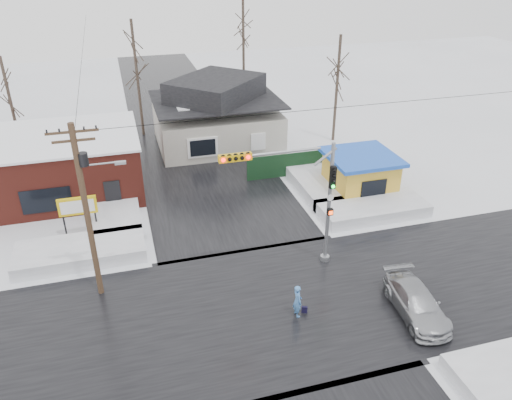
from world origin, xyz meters
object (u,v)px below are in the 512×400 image
object	(u,v)px
marquee_sign	(78,207)
traffic_signal	(302,191)
pedestrian	(297,301)
car	(416,303)
kiosk	(360,174)
utility_pole	(87,204)

from	to	relation	value
marquee_sign	traffic_signal	bearing A→B (deg)	-29.72
pedestrian	car	world-z (taller)	pedestrian
marquee_sign	pedestrian	size ratio (longest dim) A/B	1.50
kiosk	pedestrian	world-z (taller)	kiosk
car	marquee_sign	bearing A→B (deg)	147.96
traffic_signal	utility_pole	distance (m)	10.39
kiosk	marquee_sign	bearing A→B (deg)	-178.45
utility_pole	car	distance (m)	16.07
marquee_sign	kiosk	distance (m)	18.51
car	pedestrian	bearing A→B (deg)	170.37
marquee_sign	utility_pole	bearing A→B (deg)	-79.87
pedestrian	car	xyz separation A→B (m)	(5.44, -1.47, -0.19)
marquee_sign	car	xyz separation A→B (m)	(15.38, -11.80, -1.26)
utility_pole	kiosk	distance (m)	18.95
kiosk	car	bearing A→B (deg)	-104.23
traffic_signal	kiosk	bearing A→B (deg)	44.84
marquee_sign	pedestrian	distance (m)	14.38
marquee_sign	car	size ratio (longest dim) A/B	0.56
marquee_sign	car	distance (m)	19.43
pedestrian	utility_pole	bearing A→B (deg)	61.44
utility_pole	marquee_sign	size ratio (longest dim) A/B	3.53
utility_pole	pedestrian	bearing A→B (deg)	-26.09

